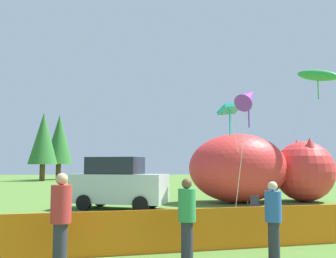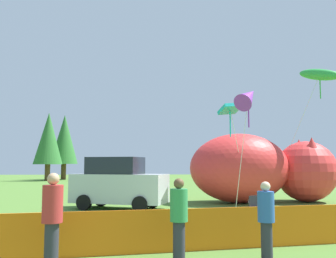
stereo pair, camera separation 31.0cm
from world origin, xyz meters
name	(u,v)px [view 2 (the right image)]	position (x,y,z in m)	size (l,w,h in m)	color
ground_plane	(201,222)	(0.00, 0.00, 0.00)	(120.00, 120.00, 0.00)	#4C752D
parked_car	(119,184)	(-3.11, 3.95, 1.12)	(4.48, 2.98, 2.29)	#B7BCC1
folding_chair	(256,206)	(2.11, 0.55, 0.48)	(0.66, 0.66, 0.83)	black
inflatable_cat	(260,171)	(4.04, 6.26, 1.64)	(7.99, 3.98, 3.55)	red
safety_fence	(171,231)	(-1.32, -4.36, 0.48)	(8.97, 1.53, 1.06)	orange
spectator_in_blue_shirt	(52,216)	(-3.69, -5.55, 0.99)	(0.39, 0.39, 1.81)	#2D2D38
spectator_in_white_shirt	(179,216)	(-1.21, -5.16, 0.92)	(0.37, 0.37, 1.68)	#2D2D38
spectator_in_yellow_shirt	(266,217)	(0.63, -5.11, 0.88)	(0.35, 0.35, 1.61)	#2D2D38
kite_teal_diamond	(230,110)	(2.00, 3.99, 4.46)	(1.76, 1.99, 4.79)	silver
kite_purple_delta	(248,97)	(2.41, 2.38, 4.80)	(1.57, 1.75, 5.48)	silver
kite_green_fish	(320,75)	(7.34, 6.11, 6.72)	(3.92, 2.09, 7.33)	silver
horizon_tree_east	(64,140)	(-12.63, 36.88, 5.22)	(3.56, 3.56, 8.50)	brown
horizon_tree_west	(48,139)	(-13.76, 33.24, 5.08)	(3.47, 3.47, 8.28)	brown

